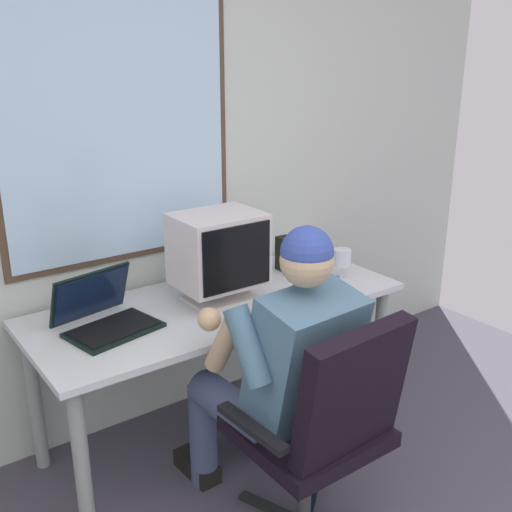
# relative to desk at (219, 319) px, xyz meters

# --- Properties ---
(wall_rear) EXTENTS (4.84, 0.08, 2.87)m
(wall_rear) POSITION_rel_desk_xyz_m (-0.23, 0.41, 0.81)
(wall_rear) COLOR beige
(wall_rear) RESTS_ON ground
(desk) EXTENTS (1.72, 0.71, 0.72)m
(desk) POSITION_rel_desk_xyz_m (0.00, 0.00, 0.00)
(desk) COLOR gray
(desk) RESTS_ON ground
(office_chair) EXTENTS (0.60, 0.59, 0.95)m
(office_chair) POSITION_rel_desk_xyz_m (-0.06, -0.81, -0.08)
(office_chair) COLOR black
(office_chair) RESTS_ON ground
(person_seated) EXTENTS (0.55, 0.80, 1.24)m
(person_seated) POSITION_rel_desk_xyz_m (-0.07, -0.55, 0.02)
(person_seated) COLOR #3D4868
(person_seated) RESTS_ON ground
(crt_monitor) EXTENTS (0.38, 0.31, 0.41)m
(crt_monitor) POSITION_rel_desk_xyz_m (0.01, 0.00, 0.33)
(crt_monitor) COLOR beige
(crt_monitor) RESTS_ON desk
(laptop) EXTENTS (0.41, 0.38, 0.23)m
(laptop) POSITION_rel_desk_xyz_m (-0.53, 0.04, 0.15)
(laptop) COLOR black
(laptop) RESTS_ON desk
(wine_glass) EXTENTS (0.09, 0.09, 0.15)m
(wine_glass) POSITION_rel_desk_xyz_m (0.65, -0.13, 0.20)
(wine_glass) COLOR silver
(wine_glass) RESTS_ON desk
(desk_speaker) EXTENTS (0.07, 0.09, 0.18)m
(desk_speaker) POSITION_rel_desk_xyz_m (0.50, 0.14, 0.18)
(desk_speaker) COLOR black
(desk_speaker) RESTS_ON desk
(cd_case) EXTENTS (0.16, 0.15, 0.01)m
(cd_case) POSITION_rel_desk_xyz_m (0.34, -0.15, 0.10)
(cd_case) COLOR #852666
(cd_case) RESTS_ON desk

